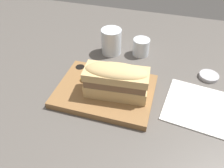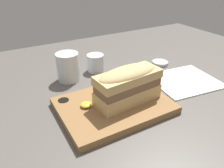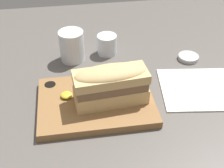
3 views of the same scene
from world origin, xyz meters
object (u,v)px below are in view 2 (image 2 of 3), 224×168
Objects in this scene: napkin at (184,81)px; condiment_dish at (160,63)px; wine_glass at (96,64)px; water_glass at (68,69)px; serving_board at (113,106)px; sandwich at (128,83)px.

condiment_dish is (1.98, 14.66, 0.43)cm from napkin.
wine_glass is 31.34cm from napkin.
condiment_dish is at bearing -8.69° from water_glass.
napkin is (28.52, 1.98, -0.82)cm from serving_board.
serving_board is at bearing 162.85° from sandwich.
water_glass reaches higher than serving_board.
water_glass is at bearing 148.81° from napkin.
serving_board is at bearing -176.03° from napkin.
sandwich is 2.95× the size of condiment_dish.
sandwich is 32.86cm from condiment_dish.
serving_board is 28.60cm from napkin.
serving_board is 1.57× the size of sandwich.
sandwich reaches higher than water_glass.
napkin is at bearing 7.17° from sandwich.
wine_glass is at bearing 84.08° from sandwich.
water_glass is at bearing 101.73° from serving_board.
wine_glass is 25.36cm from condiment_dish.
sandwich is 25.64cm from wine_glass.
water_glass is (-4.57, 22.01, 3.07)cm from serving_board.
condiment_dish is (26.80, 17.79, -6.72)cm from sandwich.
sandwich is 24.80cm from water_glass.
sandwich is 0.80× the size of napkin.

